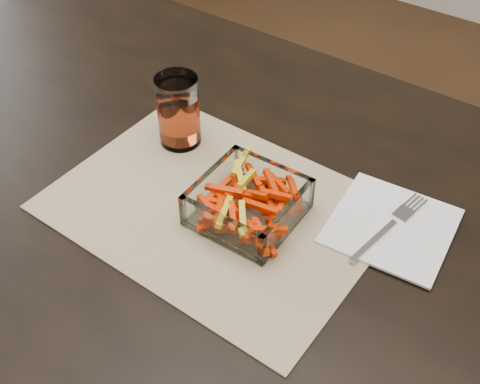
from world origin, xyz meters
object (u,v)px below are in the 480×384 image
Objects in this scene: glass_bowl at (248,204)px; fork at (391,225)px; tumbler at (179,113)px; dining_table at (239,256)px.

glass_bowl reaches higher than fork.
tumbler is at bearing -168.00° from fork.
dining_table is 0.11m from glass_bowl.
tumbler reaches higher than glass_bowl.
glass_bowl is at bearing -142.35° from fork.
glass_bowl is (0.01, 0.00, 0.11)m from dining_table.
fork reaches higher than dining_table.
glass_bowl is at bearing 19.53° from dining_table.
tumbler is (-0.17, 0.08, 0.14)m from dining_table.
dining_table is 13.89× the size of tumbler.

